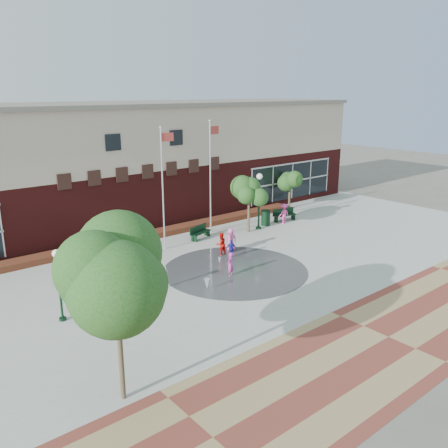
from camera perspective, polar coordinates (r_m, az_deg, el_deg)
ground at (r=25.67m, az=5.74°, el=-7.49°), size 120.00×120.00×0.00m
plaza_concrete at (r=28.40m, az=0.00°, el=-5.04°), size 46.00×18.00×0.01m
paver_band at (r=21.85m, az=19.17°, el=-12.74°), size 46.00×6.00×0.01m
splash_pad at (r=27.69m, az=1.32°, el=-5.61°), size 8.40×8.40×0.01m
library_building at (r=38.31m, az=-13.04°, el=7.21°), size 44.40×10.40×9.20m
flower_bed at (r=34.29m, az=-8.11°, el=-1.50°), size 26.00×1.20×0.40m
flagpole_left at (r=30.40m, az=-7.34°, el=4.96°), size 0.93×0.21×8.00m
flagpole_right at (r=34.01m, az=-1.61°, el=6.40°), size 0.99×0.25×8.15m
lamp_left at (r=22.39m, az=-19.28°, el=-6.06°), size 0.36×0.36×3.42m
lamp_right at (r=35.15m, az=4.25°, el=3.50°), size 0.45×0.45×4.25m
bench_left at (r=29.33m, az=-12.29°, el=-4.13°), size 1.82×0.55×0.91m
bench_mid at (r=33.36m, az=-2.86°, el=-1.30°), size 1.96×1.07×0.95m
bench_right at (r=38.15m, az=7.30°, el=0.82°), size 2.05×0.95×1.00m
trash_can at (r=36.68m, az=5.04°, el=0.75°), size 0.73×0.73×1.20m
tree_big_left at (r=15.34m, az=-12.97°, el=-5.46°), size 4.09×4.09×6.53m
tree_mid at (r=34.34m, az=3.03°, el=4.02°), size 2.53×2.53×4.26m
tree_small_right at (r=41.86m, az=7.95°, el=5.20°), size 2.00×2.00×3.42m
water_jet_a at (r=25.14m, az=-2.04°, el=-7.94°), size 0.31×0.31×0.60m
water_jet_b at (r=28.63m, az=-0.55°, el=-4.88°), size 0.18×0.18×0.40m
child_splash at (r=26.69m, az=0.76°, el=-4.87°), size 0.60×0.54×1.38m
adult_red at (r=29.97m, az=-0.37°, el=-2.43°), size 0.73×0.58×1.47m
adult_pink at (r=30.73m, az=0.82°, el=-1.89°), size 0.88×0.75×1.54m
child_blue at (r=29.57m, az=0.88°, el=-3.00°), size 0.74×0.49×1.16m
person_bench at (r=37.33m, az=7.18°, el=1.24°), size 1.06×0.64×1.60m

